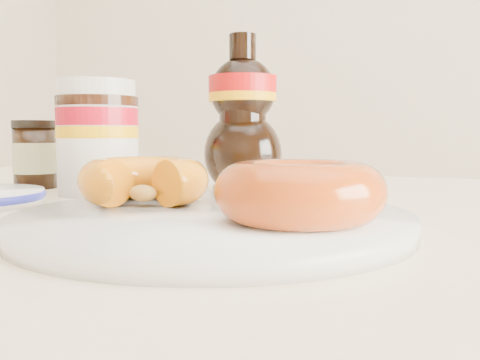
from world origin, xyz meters
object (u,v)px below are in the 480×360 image
at_px(syrup_bottle, 243,114).
at_px(dark_jar, 35,155).
at_px(plate, 213,221).
at_px(donut_bitten, 144,181).
at_px(dining_table, 210,282).
at_px(donut_whole, 300,192).
at_px(nutella_jar, 98,133).

xyz_separation_m(syrup_bottle, dark_jar, (-0.27, -0.08, -0.05)).
xyz_separation_m(plate, donut_bitten, (-0.08, 0.02, 0.03)).
bearing_deg(dining_table, donut_whole, -46.04).
height_order(dining_table, plate, plate).
relative_size(plate, nutella_jar, 2.19).
bearing_deg(plate, donut_bitten, 164.28).
bearing_deg(donut_bitten, syrup_bottle, 115.01).
xyz_separation_m(donut_whole, dark_jar, (-0.44, 0.20, 0.01)).
xyz_separation_m(donut_bitten, nutella_jar, (-0.16, 0.14, 0.04)).
bearing_deg(syrup_bottle, nutella_jar, -144.82).
relative_size(dining_table, plate, 4.68).
distance_m(donut_bitten, syrup_bottle, 0.25).
bearing_deg(dining_table, syrup_bottle, 98.30).
distance_m(plate, donut_bitten, 0.08).
distance_m(dining_table, syrup_bottle, 0.22).
distance_m(nutella_jar, dark_jar, 0.13).
relative_size(dining_table, dark_jar, 15.37).
bearing_deg(dark_jar, syrup_bottle, 16.28).
bearing_deg(plate, dining_table, 118.64).
xyz_separation_m(plate, nutella_jar, (-0.24, 0.16, 0.07)).
height_order(donut_bitten, syrup_bottle, syrup_bottle).
relative_size(plate, donut_whole, 2.62).
height_order(plate, nutella_jar, nutella_jar).
height_order(donut_bitten, dark_jar, dark_jar).
bearing_deg(nutella_jar, plate, -33.95).
relative_size(donut_whole, syrup_bottle, 0.58).
xyz_separation_m(dining_table, syrup_bottle, (-0.02, 0.13, 0.18)).
height_order(plate, donut_whole, donut_whole).
relative_size(donut_whole, nutella_jar, 0.83).
relative_size(plate, dark_jar, 3.29).
relative_size(donut_bitten, nutella_jar, 0.80).
bearing_deg(donut_bitten, nutella_jar, 160.35).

